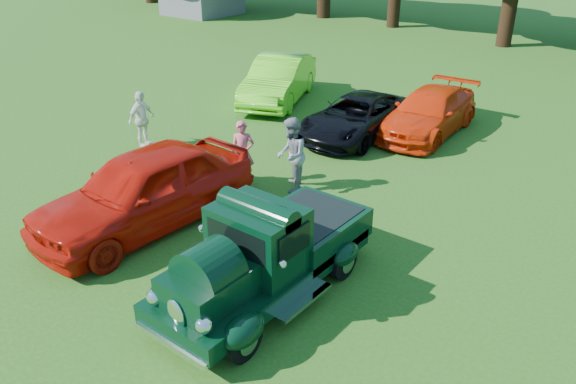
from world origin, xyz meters
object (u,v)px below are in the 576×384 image
Objects in this scene: red_convertible at (145,189)px; spectator_pink at (243,153)px; hero_pickup at (267,255)px; back_car_lime at (279,80)px; back_car_orange at (429,113)px; spectator_white at (141,119)px; back_car_black at (356,117)px; spectator_grey at (291,155)px.

red_convertible is 2.79m from spectator_pink.
hero_pickup is 11.14m from back_car_lime.
back_car_orange is 2.81× the size of spectator_pink.
spectator_white reaches higher than spectator_pink.
spectator_pink is (-0.42, -4.45, 0.19)m from back_car_black.
spectator_pink is at bearing -81.20° from back_car_lime.
spectator_white is (-4.98, -0.36, -0.09)m from spectator_grey.
back_car_lime is 2.93× the size of spectator_white.
spectator_grey reaches higher than back_car_orange.
spectator_grey is (0.73, -4.04, 0.29)m from back_car_black.
back_car_orange is 8.28m from spectator_white.
back_car_lime is 2.62× the size of spectator_grey.
back_car_black is at bearing 155.71° from spectator_grey.
hero_pickup is at bearing -74.93° from back_car_lime.
back_car_black is (0.58, 7.24, -0.24)m from red_convertible.
spectator_pink is 0.88× the size of spectator_grey.
back_car_orange reaches higher than back_car_black.
red_convertible is 2.74× the size of spectator_grey.
spectator_grey is at bearing -82.51° from back_car_black.
back_car_orange is 2.48× the size of spectator_grey.
spectator_white reaches higher than back_car_lime.
red_convertible is at bearing -130.57° from spectator_pink.
spectator_pink is at bearing -110.79° from back_car_orange.
hero_pickup is 2.49× the size of spectator_grey.
back_car_lime is at bearing -173.15° from spectator_grey.
back_car_lime is 5.69m from spectator_white.
back_car_black is at bearing -40.94° from back_car_lime.
spectator_pink is at bearing -98.90° from spectator_white.
back_car_orange is (-1.35, 9.01, -0.11)m from hero_pickup.
spectator_grey is at bearing -93.98° from spectator_white.
back_car_lime is at bearing 84.59° from spectator_pink.
back_car_black is 2.40× the size of spectator_grey.
back_car_black is (-2.90, 7.49, -0.15)m from hero_pickup.
back_car_orange is at bearing 34.60° from spectator_pink.
red_convertible is 9.01m from back_car_orange.
spectator_white is (-3.67, 2.84, -0.03)m from red_convertible.
red_convertible is 1.05× the size of back_car_lime.
back_car_orange is 5.62m from spectator_grey.
spectator_grey is at bearing 70.43° from red_convertible.
back_car_lime is at bearing -10.90° from spectator_white.
spectator_white is at bearing -115.81° from back_car_lime.
back_car_black is at bearing 47.48° from spectator_pink.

